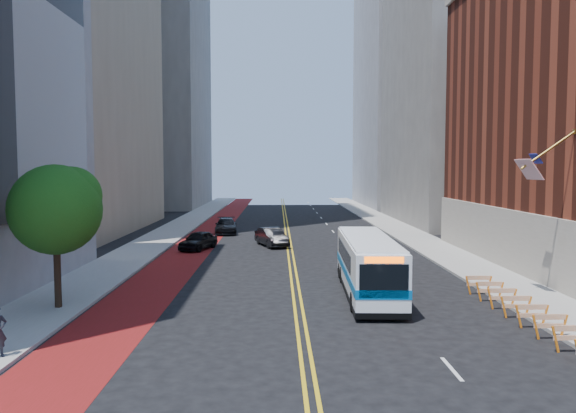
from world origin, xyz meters
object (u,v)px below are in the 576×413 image
(street_tree, at_px, (57,206))
(car_c, at_px, (226,226))
(transit_bus, at_px, (368,264))
(car_b, at_px, (272,237))
(car_a, at_px, (198,240))

(street_tree, bearing_deg, car_c, 80.68)
(street_tree, relative_size, transit_bus, 0.60)
(car_b, xyz_separation_m, car_c, (-4.74, 9.22, -0.01))
(car_a, bearing_deg, car_b, 36.09)
(car_c, bearing_deg, car_b, -67.25)
(car_b, bearing_deg, car_a, 177.91)
(transit_bus, height_order, car_c, transit_bus)
(street_tree, bearing_deg, car_b, 65.39)
(transit_bus, height_order, car_b, transit_bus)
(street_tree, distance_m, transit_bus, 15.66)
(car_c, bearing_deg, street_tree, -103.78)
(car_b, height_order, car_c, car_b)
(car_a, distance_m, car_b, 6.27)
(street_tree, xyz_separation_m, transit_bus, (15.00, 3.04, -3.32))
(street_tree, relative_size, car_b, 1.42)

